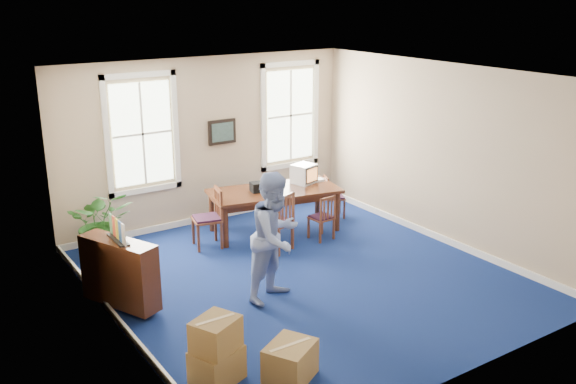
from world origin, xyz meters
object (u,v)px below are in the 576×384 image
conference_table (275,210)px  credenza (120,276)px  man (276,237)px  cardboard_boxes (228,340)px  crt_tv (304,174)px  chair_near_left (276,222)px  potted_plant (102,222)px

conference_table → credenza: size_ratio=1.94×
man → credenza: bearing=134.4°
man → cardboard_boxes: bearing=-159.4°
credenza → cardboard_boxes: (0.50, -2.28, -0.06)m
crt_tv → chair_near_left: (-1.20, -0.87, -0.47)m
man → chair_near_left: bearing=37.0°
crt_tv → potted_plant: (-3.77, 0.59, -0.41)m
chair_near_left → cardboard_boxes: chair_near_left is taller
man → credenza: 2.28m
crt_tv → conference_table: bearing=167.9°
conference_table → crt_tv: 0.92m
conference_table → cardboard_boxes: cardboard_boxes is taller
conference_table → potted_plant: bearing=179.1°
crt_tv → cardboard_boxes: 5.27m
crt_tv → potted_plant: size_ratio=0.37×
cardboard_boxes → credenza: bearing=102.4°
chair_near_left → credenza: size_ratio=0.86×
crt_tv → man: (-2.17, -2.40, -0.04)m
crt_tv → potted_plant: potted_plant is taller
conference_table → cardboard_boxes: size_ratio=1.62×
man → conference_table: bearing=37.5°
man → potted_plant: 3.41m
conference_table → potted_plant: size_ratio=2.02×
crt_tv → cardboard_boxes: size_ratio=0.30×
potted_plant → credenza: bearing=-101.6°
conference_table → chair_near_left: (-0.49, -0.82, 0.12)m
conference_table → chair_near_left: chair_near_left is taller
crt_tv → man: bearing=-148.7°
chair_near_left → man: 1.86m
credenza → chair_near_left: bearing=-13.0°
credenza → cardboard_boxes: size_ratio=0.84×
conference_table → crt_tv: size_ratio=5.45×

